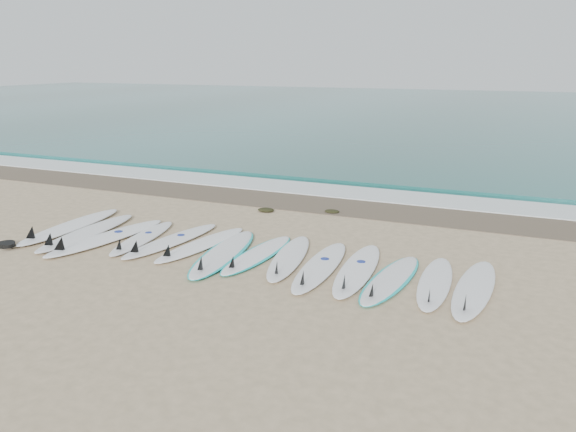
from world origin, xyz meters
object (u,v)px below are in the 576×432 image
at_px(surfboard_7, 257,255).
at_px(leash_coil, 7,245).
at_px(surfboard_0, 69,226).
at_px(surfboard_13, 474,289).

height_order(surfboard_7, leash_coil, surfboard_7).
xyz_separation_m(surfboard_7, leash_coil, (-4.60, -1.34, 0.00)).
relative_size(surfboard_0, leash_coil, 6.36).
bearing_deg(surfboard_7, leash_coil, -160.27).
bearing_deg(surfboard_13, leash_coil, -168.87).
xyz_separation_m(surfboard_0, leash_coil, (-0.24, -1.34, -0.02)).
height_order(surfboard_13, leash_coil, surfboard_13).
relative_size(surfboard_7, surfboard_13, 0.91).
bearing_deg(surfboard_0, leash_coil, -101.64).
height_order(surfboard_7, surfboard_13, surfboard_13).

